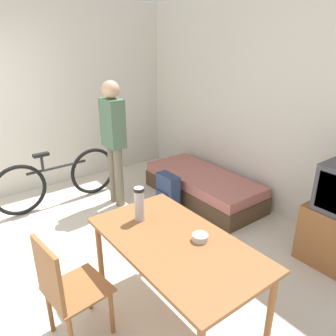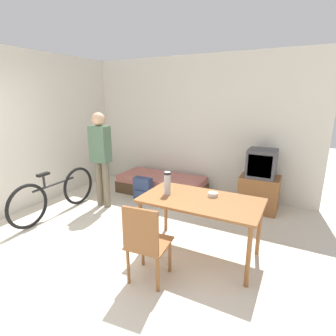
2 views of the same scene
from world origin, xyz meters
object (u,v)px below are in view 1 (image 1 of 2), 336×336
(mate_bowl, at_px, (200,237))
(bicycle, at_px, (59,179))
(person_standing, at_px, (113,135))
(daybed, at_px, (203,186))
(dining_table, at_px, (176,250))
(thermos_flask, at_px, (139,202))
(wooden_chair, at_px, (65,287))
(backpack, at_px, (168,191))

(mate_bowl, bearing_deg, bicycle, -176.03)
(bicycle, bearing_deg, person_standing, 53.35)
(bicycle, height_order, person_standing, person_standing)
(person_standing, bearing_deg, daybed, 59.29)
(dining_table, height_order, mate_bowl, mate_bowl)
(bicycle, relative_size, person_standing, 1.03)
(bicycle, relative_size, thermos_flask, 5.87)
(wooden_chair, relative_size, thermos_flask, 3.07)
(dining_table, bearing_deg, person_standing, 163.74)
(bicycle, distance_m, thermos_flask, 2.19)
(dining_table, bearing_deg, thermos_flask, -174.07)
(person_standing, relative_size, thermos_flask, 5.71)
(wooden_chair, bearing_deg, thermos_flask, 99.59)
(mate_bowl, bearing_deg, backpack, 150.43)
(mate_bowl, bearing_deg, daybed, 136.13)
(person_standing, distance_m, thermos_flask, 1.77)
(dining_table, height_order, bicycle, bicycle)
(wooden_chair, relative_size, mate_bowl, 7.36)
(dining_table, xyz_separation_m, wooden_chair, (-0.31, -0.77, -0.16))
(wooden_chair, bearing_deg, dining_table, 68.20)
(daybed, bearing_deg, dining_table, -48.58)
(bicycle, xyz_separation_m, person_standing, (0.47, 0.64, 0.63))
(daybed, distance_m, thermos_flask, 2.11)
(thermos_flask, bearing_deg, bicycle, 179.57)
(mate_bowl, bearing_deg, thermos_flask, -159.43)
(wooden_chair, height_order, bicycle, wooden_chair)
(daybed, height_order, backpack, backpack)
(daybed, height_order, thermos_flask, thermos_flask)
(daybed, xyz_separation_m, backpack, (-0.09, -0.56, 0.05))
(person_standing, xyz_separation_m, backpack, (0.53, 0.48, -0.75))
(dining_table, xyz_separation_m, bicycle, (-2.55, -0.03, -0.31))
(bicycle, height_order, backpack, bicycle)
(bicycle, relative_size, mate_bowl, 14.06)
(backpack, bearing_deg, daybed, 81.29)
(wooden_chair, xyz_separation_m, backpack, (-1.24, 1.86, -0.27))
(thermos_flask, relative_size, backpack, 0.62)
(bicycle, bearing_deg, backpack, 47.94)
(mate_bowl, distance_m, backpack, 1.96)
(backpack, bearing_deg, mate_bowl, -29.57)
(dining_table, distance_m, mate_bowl, 0.21)
(dining_table, relative_size, bicycle, 0.83)
(bicycle, bearing_deg, daybed, 56.95)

